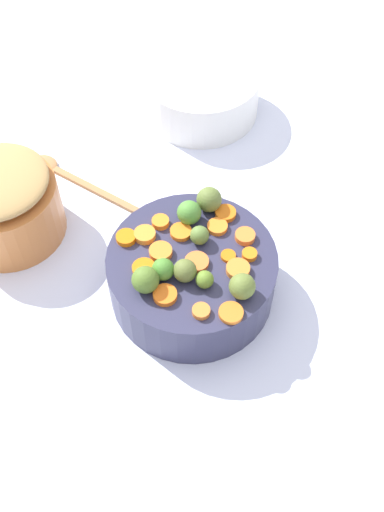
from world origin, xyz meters
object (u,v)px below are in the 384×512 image
Objects in this scene: serving_bowl_carrots at (192,277)px; wooden_spoon at (71,177)px; metal_pot at (5,210)px; casserole_dish at (201,93)px.

serving_bowl_carrots reaches higher than wooden_spoon.
metal_pot is (-0.16, -0.34, 0.01)m from serving_bowl_carrots.
metal_pot reaches higher than serving_bowl_carrots.
metal_pot is at bearing -38.53° from wooden_spoon.
casserole_dish is (-0.33, 0.37, -0.01)m from metal_pot.
wooden_spoon is at bearing -140.42° from serving_bowl_carrots.
metal_pot is 0.77× the size of wooden_spoon.
casserole_dish is at bearing 131.11° from metal_pot.
serving_bowl_carrots is 0.37m from wooden_spoon.
casserole_dish is (-0.20, 0.27, 0.04)m from wooden_spoon.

